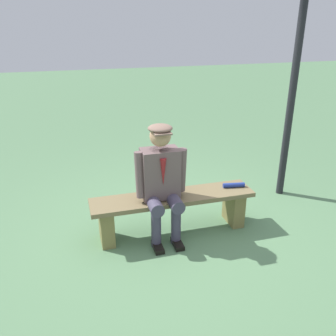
% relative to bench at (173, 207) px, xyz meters
% --- Properties ---
extents(ground_plane, '(30.00, 30.00, 0.00)m').
position_rel_bench_xyz_m(ground_plane, '(0.00, 0.00, -0.33)').
color(ground_plane, '#547D55').
extents(bench, '(1.90, 0.40, 0.47)m').
position_rel_bench_xyz_m(bench, '(0.00, 0.00, 0.00)').
color(bench, brown).
rests_on(bench, ground).
extents(seated_man, '(0.58, 0.55, 1.33)m').
position_rel_bench_xyz_m(seated_man, '(0.15, 0.06, 0.41)').
color(seated_man, '#624E4E').
rests_on(seated_man, ground).
extents(rolled_magazine, '(0.27, 0.10, 0.06)m').
position_rel_bench_xyz_m(rolled_magazine, '(-0.77, -0.01, 0.18)').
color(rolled_magazine, navy).
rests_on(rolled_magazine, bench).
extents(lamp_post, '(0.22, 0.22, 2.98)m').
position_rel_bench_xyz_m(lamp_post, '(-1.79, -0.56, 1.49)').
color(lamp_post, black).
rests_on(lamp_post, ground).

